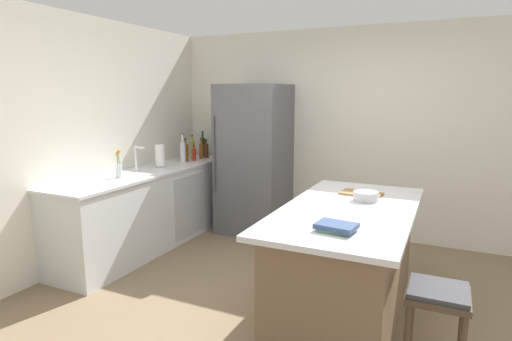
{
  "coord_description": "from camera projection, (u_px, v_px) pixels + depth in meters",
  "views": [
    {
      "loc": [
        1.1,
        -3.02,
        1.79
      ],
      "look_at": [
        -0.74,
        0.88,
        1.0
      ],
      "focal_mm": 29.29,
      "sensor_mm": 36.0,
      "label": 1
    }
  ],
  "objects": [
    {
      "name": "mixing_bowl",
      "position": [
        366.0,
        196.0,
        3.49
      ],
      "size": [
        0.21,
        0.21,
        0.08
      ],
      "color": "#B2B5BA",
      "rests_on": "kitchen_island"
    },
    {
      "name": "cookbook_stack",
      "position": [
        336.0,
        227.0,
        2.72
      ],
      "size": [
        0.27,
        0.22,
        0.05
      ],
      "color": "#4C7F60",
      "rests_on": "kitchen_island"
    },
    {
      "name": "ground_plane",
      "position": [
        291.0,
        313.0,
        3.47
      ],
      "size": [
        7.2,
        7.2,
        0.0
      ],
      "primitive_type": "plane",
      "color": "#7A664C"
    },
    {
      "name": "paper_towel_roll",
      "position": [
        160.0,
        156.0,
        5.07
      ],
      "size": [
        0.14,
        0.14,
        0.31
      ],
      "color": "gray",
      "rests_on": "counter_run_left"
    },
    {
      "name": "wine_bottle",
      "position": [
        203.0,
        146.0,
        5.95
      ],
      "size": [
        0.07,
        0.07,
        0.36
      ],
      "color": "#19381E",
      "rests_on": "counter_run_left"
    },
    {
      "name": "cutting_board",
      "position": [
        361.0,
        194.0,
        3.72
      ],
      "size": [
        0.37,
        0.25,
        0.02
      ],
      "color": "#9E7042",
      "rests_on": "kitchen_island"
    },
    {
      "name": "vinegar_bottle",
      "position": [
        201.0,
        150.0,
        5.74
      ],
      "size": [
        0.05,
        0.05,
        0.29
      ],
      "color": "#994C23",
      "rests_on": "counter_run_left"
    },
    {
      "name": "soda_bottle",
      "position": [
        183.0,
        151.0,
        5.4
      ],
      "size": [
        0.07,
        0.07,
        0.37
      ],
      "color": "silver",
      "rests_on": "counter_run_left"
    },
    {
      "name": "refrigerator",
      "position": [
        254.0,
        159.0,
        5.42
      ],
      "size": [
        0.82,
        0.79,
        1.91
      ],
      "color": "#56565B",
      "rests_on": "ground_plane"
    },
    {
      "name": "wall_left",
      "position": [
        68.0,
        143.0,
        4.26
      ],
      "size": [
        0.1,
        6.0,
        2.6
      ],
      "primitive_type": "cube",
      "color": "silver",
      "rests_on": "ground_plane"
    },
    {
      "name": "flower_vase",
      "position": [
        119.0,
        168.0,
        4.41
      ],
      "size": [
        0.07,
        0.07,
        0.3
      ],
      "color": "silver",
      "rests_on": "counter_run_left"
    },
    {
      "name": "kitchen_island",
      "position": [
        346.0,
        261.0,
        3.36
      ],
      "size": [
        0.98,
        1.93,
        0.91
      ],
      "color": "#7A6047",
      "rests_on": "ground_plane"
    },
    {
      "name": "syrup_bottle",
      "position": [
        206.0,
        150.0,
        5.82
      ],
      "size": [
        0.06,
        0.06,
        0.26
      ],
      "color": "#5B3319",
      "rests_on": "counter_run_left"
    },
    {
      "name": "counter_run_left",
      "position": [
        151.0,
        208.0,
        4.96
      ],
      "size": [
        0.67,
        2.64,
        0.92
      ],
      "color": "silver",
      "rests_on": "ground_plane"
    },
    {
      "name": "sink_faucet",
      "position": [
        137.0,
        158.0,
        4.74
      ],
      "size": [
        0.15,
        0.05,
        0.3
      ],
      "color": "silver",
      "rests_on": "counter_run_left"
    },
    {
      "name": "hot_sauce_bottle",
      "position": [
        194.0,
        154.0,
        5.57
      ],
      "size": [
        0.05,
        0.05,
        0.21
      ],
      "color": "red",
      "rests_on": "counter_run_left"
    },
    {
      "name": "bar_stool",
      "position": [
        437.0,
        306.0,
        2.54
      ],
      "size": [
        0.36,
        0.36,
        0.64
      ],
      "color": "#473828",
      "rests_on": "ground_plane"
    },
    {
      "name": "olive_oil_bottle",
      "position": [
        193.0,
        149.0,
        5.68
      ],
      "size": [
        0.06,
        0.06,
        0.33
      ],
      "color": "olive",
      "rests_on": "counter_run_left"
    },
    {
      "name": "wall_rear",
      "position": [
        355.0,
        134.0,
        5.24
      ],
      "size": [
        6.0,
        0.1,
        2.6
      ],
      "primitive_type": "cube",
      "color": "silver",
      "rests_on": "ground_plane"
    },
    {
      "name": "whiskey_bottle",
      "position": [
        186.0,
        152.0,
        5.5
      ],
      "size": [
        0.07,
        0.07,
        0.31
      ],
      "color": "brown",
      "rests_on": "counter_run_left"
    }
  ]
}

